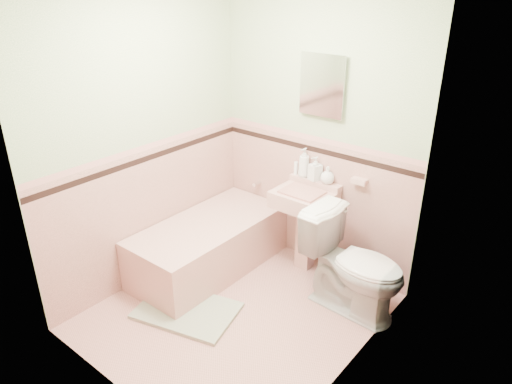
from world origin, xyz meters
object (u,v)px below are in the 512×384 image
Objects in this scene: sink at (302,231)px; bathtub at (209,247)px; medicine_cabinet at (323,85)px; soap_bottle_right at (328,175)px; toilet at (355,265)px; bucket at (336,268)px; soap_bottle_left at (304,163)px; shoe at (169,307)px; soap_bottle_mid at (315,168)px.

bathtub is at bearing -142.07° from sink.
sink is 1.32m from medicine_cabinet.
sink is 1.61× the size of medicine_cabinet.
sink is at bearing -123.92° from soap_bottle_right.
toilet reaches higher than bathtub.
medicine_cabinet is 2.26× the size of bucket.
soap_bottle_left is (-0.13, -0.03, -0.71)m from medicine_cabinet.
bathtub is at bearing 116.13° from shoe.
medicine_cabinet is (0.00, 0.21, 1.30)m from sink.
soap_bottle_left is at bearing 180.00° from soap_bottle_mid.
bucket is at bearing -18.13° from soap_bottle_mid.
bathtub is at bearing -132.58° from medicine_cabinet.
medicine_cabinet is at bearing 73.45° from soap_bottle_mid.
bathtub is 5.55× the size of soap_bottle_left.
soap_bottle_right is (0.12, 0.18, 0.53)m from sink.
shoe is at bearing -108.35° from soap_bottle_mid.
shoe is (-0.46, -1.40, -0.90)m from soap_bottle_mid.
soap_bottle_mid is at bearing 180.00° from soap_bottle_right.
bathtub is 1.18m from soap_bottle_left.
medicine_cabinet is at bearing 47.42° from bathtub.
medicine_cabinet reaches higher than sink.
soap_bottle_mid is at bearing 0.00° from soap_bottle_left.
sink is (0.68, 0.53, 0.17)m from bathtub.
soap_bottle_left is at bearing -166.98° from medicine_cabinet.
toilet is at bearing 51.06° from shoe.
bathtub is 0.88m from sink.
bathtub is 1.28m from soap_bottle_right.
bathtub is 1.38m from toilet.
toilet is (0.53, -0.40, -0.51)m from soap_bottle_right.
bucket is at bearing -13.65° from soap_bottle_left.
bucket is at bearing -23.01° from medicine_cabinet.
medicine_cabinet is 0.74m from soap_bottle_mid.
shoe is (-1.13, -1.00, -0.36)m from toilet.
soap_bottle_mid reaches higher than shoe.
bathtub is at bearing -133.39° from soap_bottle_mid.
soap_bottle_right is at bearing 76.51° from shoe.
sink reaches higher than bucket.
sink reaches higher than shoe.
toilet is at bearing -31.25° from soap_bottle_mid.
medicine_cabinet is at bearing 81.20° from shoe.
bucket is (1.02, 0.60, -0.11)m from bathtub.
sink is at bearing 37.93° from bathtub.
soap_bottle_left is (0.55, 0.71, 0.76)m from bathtub.
medicine_cabinet is at bearing 90.00° from sink.
soap_bottle_mid is at bearing 161.87° from bucket.
soap_bottle_right reaches higher than sink.
sink is 5.71× the size of shoe.
toilet is (0.65, -0.43, -1.28)m from medicine_cabinet.
medicine_cabinet is 0.72m from soap_bottle_left.
toilet is at bearing 13.00° from bathtub.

